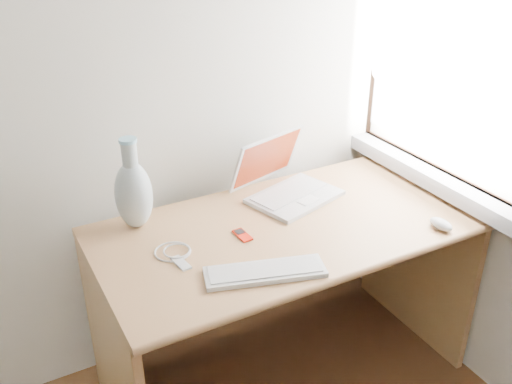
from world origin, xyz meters
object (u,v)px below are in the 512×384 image
desk (276,261)px  external_keyboard (265,272)px  laptop (289,182)px  vase (133,192)px

desk → external_keyboard: size_ratio=3.49×
desk → laptop: bearing=43.0°
laptop → vase: size_ratio=1.16×
desk → laptop: (0.13, 0.12, 0.27)m
laptop → desk: bearing=-153.3°
external_keyboard → vase: vase is taller
desk → vase: vase is taller
external_keyboard → vase: (-0.26, 0.48, 0.13)m
laptop → vase: vase is taller
desk → external_keyboard: external_keyboard is taller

